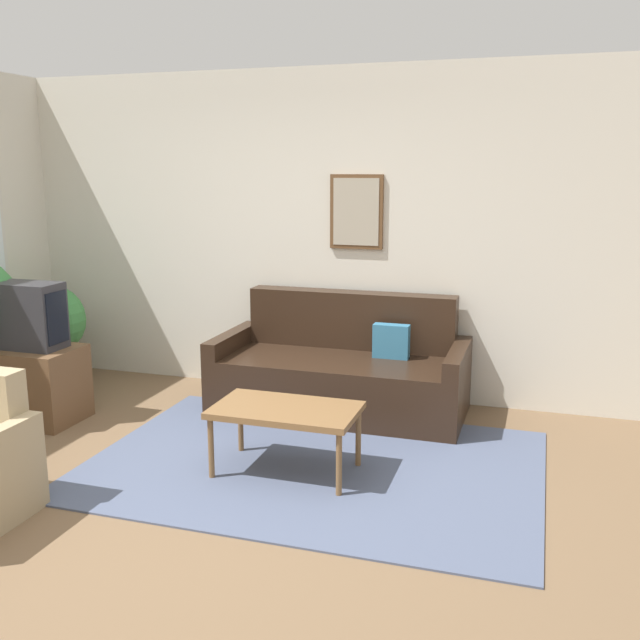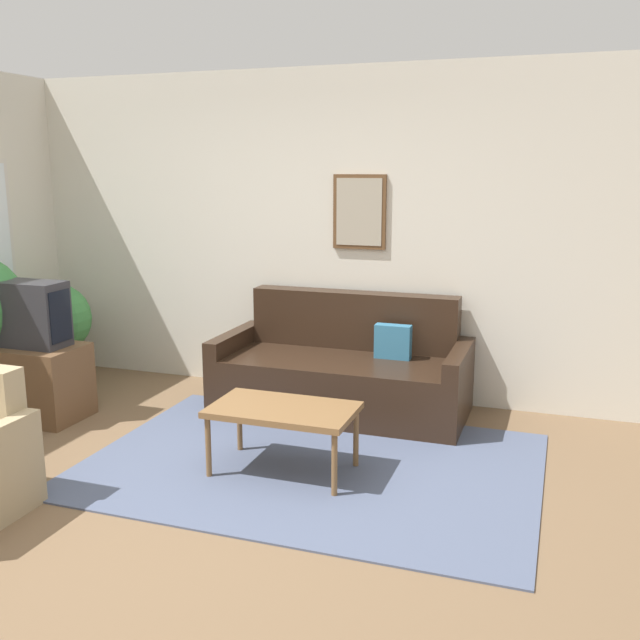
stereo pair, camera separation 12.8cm
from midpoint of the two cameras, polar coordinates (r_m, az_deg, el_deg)
The scene contains 9 objects.
ground_plane at distance 4.28m, azimuth -11.94°, elevation -14.57°, with size 16.00×16.00×0.00m, color brown.
area_rug at distance 4.74m, azimuth 0.13°, elevation -11.45°, with size 2.89×2.05×0.01m.
wall_back at distance 6.06m, azimuth -0.55°, elevation 6.88°, with size 8.00×0.09×2.70m.
couch at distance 5.67m, azimuth 2.55°, elevation -4.22°, with size 1.95×0.90×0.91m.
coffee_table at distance 4.50m, azimuth -2.15°, elevation -7.46°, with size 0.90×0.53×0.44m.
tv_stand at distance 5.93m, azimuth -21.44°, elevation -4.58°, with size 0.80×0.50×0.57m.
tv at distance 5.80m, azimuth -21.82°, elevation 0.48°, with size 0.62×0.28×0.50m.
potted_plant_by_window at distance 6.65m, azimuth -19.92°, elevation -0.07°, with size 0.63×0.63×0.92m.
potted_plant_small at distance 6.29m, azimuth -22.36°, elevation -1.60°, with size 0.51×0.51×0.80m.
Camera 2 is at (2.09, -3.23, 1.90)m, focal length 40.00 mm.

